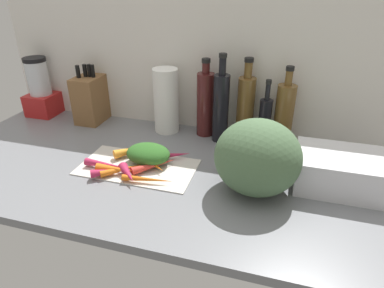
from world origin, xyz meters
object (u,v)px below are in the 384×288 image
Objects in this scene: carrot_6 at (108,172)px; bottle_2 at (245,106)px; carrot_1 at (123,169)px; dish_rack at (339,171)px; cutting_board at (138,167)px; blender_appliance at (41,91)px; paper_towel_roll at (166,101)px; carrot_3 at (172,155)px; carrot_7 at (154,164)px; bottle_0 at (205,103)px; bottle_1 at (221,107)px; bottle_3 at (265,120)px; knife_block at (90,99)px; bottle_4 at (284,114)px; carrot_0 at (108,165)px; carrot_9 at (154,165)px; carrot_2 at (148,179)px; carrot_5 at (128,174)px; carrot_4 at (116,169)px; carrot_8 at (136,149)px; winter_squash at (257,158)px.

bottle_2 reaches higher than carrot_6.
dish_rack reaches higher than carrot_1.
blender_appliance is (-65.70, 34.18, 11.65)cm from cutting_board.
paper_towel_roll is 1.02× the size of dish_rack.
carrot_3 and carrot_7 have the same top height.
bottle_0 is 8.37cm from bottle_1.
bottle_2 is at bearing 47.67° from cutting_board.
carrot_6 is 63.98cm from bottle_3.
bottle_0 is at bearing 61.44° from carrot_6.
knife_block is at bearing 179.18° from bottle_3.
carrot_1 is at bearing -47.71° from knife_block.
carrot_1 is 0.59× the size of knife_block.
paper_towel_roll is (-10.90, 24.65, 11.69)cm from carrot_3.
blender_appliance is 136.32cm from dish_rack.
cutting_board is 1.50× the size of blender_appliance.
carrot_1 is at bearing -142.10° from bottle_4.
carrot_7 is at bearing 6.22° from cutting_board.
carrot_3 is 40.01cm from bottle_3.
carrot_3 is 57.93cm from dish_rack.
carrot_6 is 0.40× the size of blender_appliance.
bottle_3 is at bearing 36.01° from carrot_0.
carrot_9 reaches higher than carrot_0.
carrot_2 is 45.55cm from bottle_0.
carrot_1 is at bearing 138.04° from carrot_5.
blender_appliance is at bearing 154.38° from carrot_9.
bottle_4 is at bearing 34.37° from carrot_3.
bottle_3 is 0.99× the size of dish_rack.
carrot_4 is at bearing 40.66° from carrot_6.
dish_rack is (72.42, -0.23, 3.27)cm from carrot_8.
carrot_9 is at bearing -77.85° from paper_towel_roll.
carrot_8 is at bearing 96.06° from carrot_1.
bottle_3 is at bearing 43.00° from carrot_9.
bottle_2 reaches higher than cutting_board.
bottle_0 reaches higher than bottle_3.
knife_block is 0.99× the size of bottle_3.
cutting_board is at bearing 50.91° from carrot_6.
carrot_0 is at bearing 118.09° from carrot_6.
bottle_2 is (26.75, 35.42, 11.73)cm from carrot_7.
carrot_3 is 47.68cm from bottle_4.
bottle_0 is (10.15, 33.58, 11.90)cm from carrot_7.
winter_squash is 0.99× the size of dish_rack.
carrot_7 reaches higher than cutting_board.
dish_rack is (67.96, 8.13, 5.38)cm from cutting_board.
carrot_8 is 14.02cm from carrot_9.
dish_rack reaches higher than carrot_0.
dish_rack is at bearing 15.64° from carrot_2.
carrot_5 is at bearing -126.24° from bottle_2.
carrot_0 is at bearing -52.79° from knife_block.
carrot_5 is (-9.85, -16.81, 0.35)cm from carrot_3.
carrot_4 is at bearing -117.23° from bottle_0.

